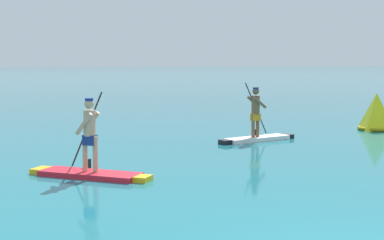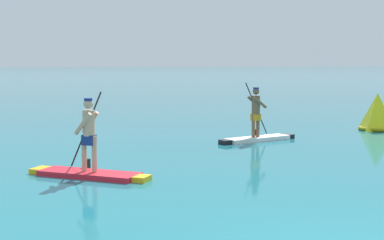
% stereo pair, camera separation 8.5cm
% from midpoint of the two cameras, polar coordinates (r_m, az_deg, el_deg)
% --- Properties ---
extents(paddleboarder_mid_center, '(2.68, 1.84, 1.88)m').
position_cam_midpoint_polar(paddleboarder_mid_center, '(12.71, -10.38, -4.04)').
color(paddleboarder_mid_center, red).
rests_on(paddleboarder_mid_center, ground).
extents(paddleboarder_far_right, '(2.73, 1.50, 1.85)m').
position_cam_midpoint_polar(paddleboarder_far_right, '(18.15, 6.36, -0.94)').
color(paddleboarder_far_right, white).
rests_on(paddleboarder_far_right, ground).
extents(race_marker_buoy, '(1.50, 1.50, 1.36)m').
position_cam_midpoint_polar(race_marker_buoy, '(21.91, 17.82, 0.63)').
color(race_marker_buoy, yellow).
rests_on(race_marker_buoy, ground).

